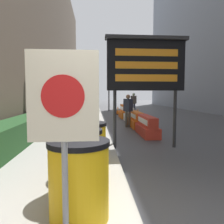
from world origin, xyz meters
name	(u,v)px	position (x,y,z in m)	size (l,w,h in m)	color
hedge_strip	(17,132)	(-2.91, 4.74, 0.53)	(0.90, 7.55, 0.73)	#1E421E
bare_tree	(44,87)	(-3.06, 9.20, 2.02)	(2.00, 2.11, 3.79)	#4C3D2D
barrel_drum_foreground	(79,179)	(-0.74, 0.56, 0.64)	(0.74, 0.74, 0.95)	yellow
barrel_drum_middle	(79,159)	(-0.80, 1.38, 0.64)	(0.74, 0.74, 0.95)	yellow
barrel_drum_back	(88,147)	(-0.69, 2.20, 0.64)	(0.74, 0.74, 0.95)	yellow
warning_sign	(64,111)	(-0.85, 0.08, 1.51)	(0.67, 0.08, 1.91)	gray
message_board	(146,65)	(1.01, 4.58, 2.53)	(2.47, 0.36, 3.37)	#28282B
jersey_barrier_red_striped	(147,127)	(1.57, 6.65, 0.35)	(0.60, 2.05, 0.80)	red
jersey_barrier_orange_far	(136,120)	(1.57, 8.93, 0.34)	(0.62, 2.02, 0.78)	orange
jersey_barrier_white	(129,115)	(1.57, 11.14, 0.39)	(0.51, 1.71, 0.88)	silver
jersey_barrier_orange_near	(124,112)	(1.57, 13.29, 0.41)	(0.65, 1.89, 0.94)	orange
traffic_cone_near	(138,112)	(2.86, 14.89, 0.28)	(0.32, 0.32, 0.57)	black
traffic_cone_mid	(152,124)	(2.15, 8.05, 0.28)	(0.32, 0.32, 0.57)	black
traffic_cone_far	(118,110)	(1.38, 15.85, 0.35)	(0.40, 0.40, 0.71)	black
traffic_light_near_curb	(109,81)	(0.89, 19.55, 2.99)	(0.28, 0.45, 4.14)	#2D2D30
pedestrian_worker	(134,101)	(2.88, 16.90, 1.05)	(0.54, 0.43, 1.78)	#23283D
pedestrian_passerby	(128,108)	(1.15, 8.99, 0.98)	(0.45, 0.51, 1.66)	#514C42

